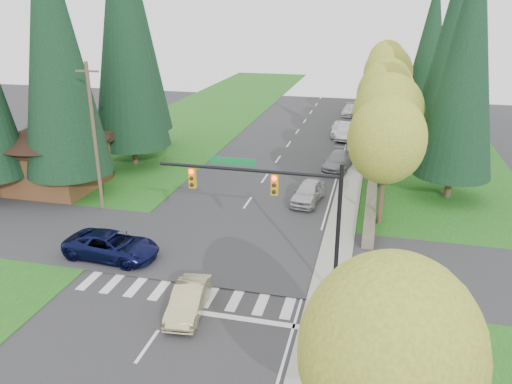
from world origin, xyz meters
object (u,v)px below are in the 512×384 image
at_px(parked_car_a, 308,192).
at_px(parked_car_e, 350,110).
at_px(parked_car_d, 340,129).
at_px(suv_navy, 112,246).
at_px(parked_car_b, 338,161).
at_px(sedan_champagne, 189,300).
at_px(parked_car_c, 347,131).

bearing_deg(parked_car_a, parked_car_e, 96.10).
distance_m(parked_car_d, parked_car_e, 11.00).
bearing_deg(suv_navy, parked_car_b, -25.63).
distance_m(sedan_champagne, parked_car_b, 23.61).
bearing_deg(suv_navy, parked_car_a, -36.81).
bearing_deg(sedan_champagne, parked_car_b, 71.74).
xyz_separation_m(sedan_champagne, parked_car_e, (4.29, 46.01, -0.00)).
xyz_separation_m(suv_navy, parked_car_d, (9.98, 31.05, 0.03)).
height_order(parked_car_b, parked_car_c, parked_car_c).
height_order(parked_car_c, parked_car_d, parked_car_c).
xyz_separation_m(parked_car_a, parked_car_d, (0.52, 20.07, 0.01)).
bearing_deg(suv_navy, parked_car_e, -9.92).
bearing_deg(parked_car_a, parked_car_b, 88.05).
bearing_deg(sedan_champagne, parked_car_a, 70.67).
relative_size(parked_car_a, parked_car_c, 0.89).
relative_size(sedan_champagne, parked_car_b, 0.78).
distance_m(parked_car_a, parked_car_c, 18.95).
distance_m(sedan_champagne, parked_car_d, 35.24).
xyz_separation_m(parked_car_c, parked_car_d, (-0.88, 1.17, -0.05)).
bearing_deg(parked_car_b, parked_car_e, 98.32).
xyz_separation_m(sedan_champagne, parked_car_c, (4.79, 33.85, 0.17)).
distance_m(suv_navy, parked_car_b, 22.02).
xyz_separation_m(sedan_champagne, parked_car_d, (3.91, 35.02, 0.12)).
distance_m(parked_car_a, parked_car_e, 31.07).
bearing_deg(parked_car_c, parked_car_a, -86.94).
xyz_separation_m(suv_navy, parked_car_b, (10.86, 19.15, -0.01)).
bearing_deg(parked_car_a, parked_car_d, 96.28).
bearing_deg(parked_car_c, parked_car_b, -82.70).
relative_size(sedan_champagne, parked_car_d, 0.87).
height_order(parked_car_b, parked_car_e, parked_car_b).
relative_size(suv_navy, parked_car_c, 1.07).
bearing_deg(sedan_champagne, parked_car_d, 77.06).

